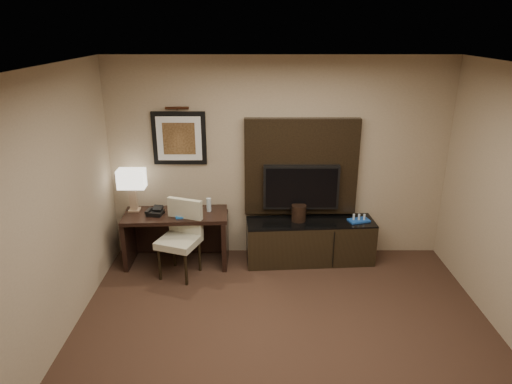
{
  "coord_description": "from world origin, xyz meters",
  "views": [
    {
      "loc": [
        -0.3,
        -3.35,
        3.04
      ],
      "look_at": [
        -0.3,
        1.8,
        1.15
      ],
      "focal_mm": 32.0,
      "sensor_mm": 36.0,
      "label": 1
    }
  ],
  "objects_px": {
    "credenza": "(310,241)",
    "water_bottle": "(209,205)",
    "tv": "(301,187)",
    "desk": "(177,238)",
    "desk_phone": "(155,211)",
    "table_lamp": "(133,188)",
    "ice_bucket": "(299,213)",
    "minibar_tray": "(359,218)",
    "desk_chair": "(179,241)"
  },
  "relations": [
    {
      "from": "ice_bucket",
      "to": "minibar_tray",
      "type": "bearing_deg",
      "value": -1.26
    },
    {
      "from": "credenza",
      "to": "ice_bucket",
      "type": "distance_m",
      "value": 0.43
    },
    {
      "from": "credenza",
      "to": "water_bottle",
      "type": "height_order",
      "value": "water_bottle"
    },
    {
      "from": "tv",
      "to": "minibar_tray",
      "type": "xyz_separation_m",
      "value": [
        0.77,
        -0.13,
        -0.39
      ]
    },
    {
      "from": "water_bottle",
      "to": "desk_phone",
      "type": "bearing_deg",
      "value": -170.34
    },
    {
      "from": "credenza",
      "to": "table_lamp",
      "type": "bearing_deg",
      "value": 174.59
    },
    {
      "from": "table_lamp",
      "to": "credenza",
      "type": "bearing_deg",
      "value": -1.47
    },
    {
      "from": "desk_chair",
      "to": "desk_phone",
      "type": "bearing_deg",
      "value": 158.59
    },
    {
      "from": "credenza",
      "to": "table_lamp",
      "type": "distance_m",
      "value": 2.46
    },
    {
      "from": "ice_bucket",
      "to": "table_lamp",
      "type": "bearing_deg",
      "value": 179.26
    },
    {
      "from": "desk",
      "to": "desk_chair",
      "type": "distance_m",
      "value": 0.36
    },
    {
      "from": "table_lamp",
      "to": "water_bottle",
      "type": "distance_m",
      "value": 1.02
    },
    {
      "from": "credenza",
      "to": "minibar_tray",
      "type": "height_order",
      "value": "minibar_tray"
    },
    {
      "from": "desk",
      "to": "desk_phone",
      "type": "height_order",
      "value": "desk_phone"
    },
    {
      "from": "table_lamp",
      "to": "tv",
      "type": "bearing_deg",
      "value": 2.06
    },
    {
      "from": "credenza",
      "to": "minibar_tray",
      "type": "xyz_separation_m",
      "value": [
        0.64,
        0.01,
        0.34
      ]
    },
    {
      "from": "credenza",
      "to": "water_bottle",
      "type": "xyz_separation_m",
      "value": [
        -1.35,
        0.03,
        0.52
      ]
    },
    {
      "from": "tv",
      "to": "table_lamp",
      "type": "xyz_separation_m",
      "value": [
        -2.21,
        -0.08,
        0.01
      ]
    },
    {
      "from": "desk_phone",
      "to": "water_bottle",
      "type": "distance_m",
      "value": 0.7
    },
    {
      "from": "credenza",
      "to": "minibar_tray",
      "type": "distance_m",
      "value": 0.73
    },
    {
      "from": "table_lamp",
      "to": "desk_chair",
      "type": "bearing_deg",
      "value": -34.46
    },
    {
      "from": "ice_bucket",
      "to": "water_bottle",
      "type": "bearing_deg",
      "value": -179.95
    },
    {
      "from": "desk",
      "to": "desk_chair",
      "type": "relative_size",
      "value": 1.38
    },
    {
      "from": "credenza",
      "to": "table_lamp",
      "type": "xyz_separation_m",
      "value": [
        -2.35,
        0.06,
        0.74
      ]
    },
    {
      "from": "credenza",
      "to": "ice_bucket",
      "type": "xyz_separation_m",
      "value": [
        -0.16,
        0.03,
        0.4
      ]
    },
    {
      "from": "desk_chair",
      "to": "table_lamp",
      "type": "bearing_deg",
      "value": 165.46
    },
    {
      "from": "water_bottle",
      "to": "credenza",
      "type": "bearing_deg",
      "value": -1.32
    },
    {
      "from": "desk",
      "to": "tv",
      "type": "xyz_separation_m",
      "value": [
        1.65,
        0.19,
        0.66
      ]
    },
    {
      "from": "desk",
      "to": "tv",
      "type": "height_order",
      "value": "tv"
    },
    {
      "from": "tv",
      "to": "water_bottle",
      "type": "height_order",
      "value": "tv"
    },
    {
      "from": "desk",
      "to": "tv",
      "type": "bearing_deg",
      "value": 3.33
    },
    {
      "from": "tv",
      "to": "ice_bucket",
      "type": "relative_size",
      "value": 4.58
    },
    {
      "from": "desk_chair",
      "to": "minibar_tray",
      "type": "relative_size",
      "value": 3.56
    },
    {
      "from": "tv",
      "to": "table_lamp",
      "type": "height_order",
      "value": "table_lamp"
    },
    {
      "from": "tv",
      "to": "water_bottle",
      "type": "relative_size",
      "value": 5.5
    },
    {
      "from": "table_lamp",
      "to": "minibar_tray",
      "type": "xyz_separation_m",
      "value": [
        2.99,
        -0.05,
        -0.4
      ]
    },
    {
      "from": "water_bottle",
      "to": "desk_chair",
      "type": "bearing_deg",
      "value": -130.58
    },
    {
      "from": "credenza",
      "to": "tv",
      "type": "bearing_deg",
      "value": 128.97
    },
    {
      "from": "table_lamp",
      "to": "water_bottle",
      "type": "bearing_deg",
      "value": -1.68
    },
    {
      "from": "table_lamp",
      "to": "minibar_tray",
      "type": "bearing_deg",
      "value": -0.88
    },
    {
      "from": "ice_bucket",
      "to": "minibar_tray",
      "type": "xyz_separation_m",
      "value": [
        0.8,
        -0.02,
        -0.06
      ]
    },
    {
      "from": "credenza",
      "to": "ice_bucket",
      "type": "height_order",
      "value": "ice_bucket"
    },
    {
      "from": "water_bottle",
      "to": "table_lamp",
      "type": "bearing_deg",
      "value": 178.32
    },
    {
      "from": "desk_chair",
      "to": "desk_phone",
      "type": "relative_size",
      "value": 4.99
    },
    {
      "from": "desk",
      "to": "minibar_tray",
      "type": "xyz_separation_m",
      "value": [
        2.43,
        0.06,
        0.27
      ]
    },
    {
      "from": "desk",
      "to": "minibar_tray",
      "type": "height_order",
      "value": "desk"
    },
    {
      "from": "table_lamp",
      "to": "desk_phone",
      "type": "height_order",
      "value": "table_lamp"
    },
    {
      "from": "desk",
      "to": "tv",
      "type": "relative_size",
      "value": 1.35
    },
    {
      "from": "tv",
      "to": "desk_chair",
      "type": "relative_size",
      "value": 1.03
    },
    {
      "from": "tv",
      "to": "credenza",
      "type": "bearing_deg",
      "value": -47.09
    }
  ]
}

